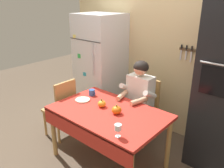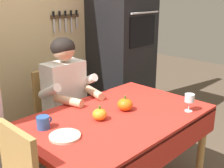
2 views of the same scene
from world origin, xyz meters
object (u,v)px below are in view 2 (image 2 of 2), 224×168
at_px(seated_person, 69,96).
at_px(coffee_mug, 43,123).
at_px(wall_oven, 122,42).
at_px(pumpkin_medium, 100,114).
at_px(dining_table, 118,126).
at_px(pumpkin_large, 125,104).
at_px(wine_glass, 190,99).
at_px(serving_tray, 65,136).
at_px(chair_behind_person, 58,114).

distance_m(seated_person, coffee_mug, 0.64).
relative_size(wall_oven, pumpkin_medium, 19.61).
bearing_deg(dining_table, pumpkin_medium, 159.88).
distance_m(wall_oven, dining_table, 1.45).
xyz_separation_m(wall_oven, pumpkin_large, (-0.93, -0.89, -0.26)).
bearing_deg(wine_glass, dining_table, 143.42).
distance_m(wine_glass, serving_tray, 0.97).
relative_size(seated_person, serving_tray, 6.25).
bearing_deg(pumpkin_large, chair_behind_person, 97.23).
distance_m(coffee_mug, wine_glass, 1.08).
height_order(wall_oven, chair_behind_person, wall_oven).
xyz_separation_m(chair_behind_person, pumpkin_large, (0.10, -0.76, 0.28)).
relative_size(coffee_mug, pumpkin_large, 0.96).
relative_size(wall_oven, coffee_mug, 18.38).
bearing_deg(wall_oven, chair_behind_person, -172.80).
bearing_deg(dining_table, serving_tray, 177.41).
bearing_deg(chair_behind_person, coffee_mug, -131.93).
relative_size(chair_behind_person, pumpkin_medium, 8.68).
bearing_deg(wall_oven, coffee_mug, -155.57).
xyz_separation_m(seated_person, pumpkin_large, (0.10, -0.57, 0.05)).
distance_m(chair_behind_person, coffee_mug, 0.81).
distance_m(pumpkin_large, pumpkin_medium, 0.26).
bearing_deg(coffee_mug, pumpkin_medium, -25.91).
bearing_deg(pumpkin_large, pumpkin_medium, 176.90).
relative_size(dining_table, wine_glass, 10.10).
distance_m(dining_table, seated_person, 0.61).
bearing_deg(pumpkin_large, serving_tray, -178.42).
height_order(wall_oven, coffee_mug, wall_oven).
xyz_separation_m(dining_table, seated_person, (0.02, 0.60, 0.08)).
bearing_deg(pumpkin_medium, wine_glass, -33.08).
relative_size(seated_person, pumpkin_medium, 11.63).
distance_m(seated_person, wine_glass, 1.02).
bearing_deg(coffee_mug, serving_tray, -83.24).
relative_size(dining_table, coffee_mug, 12.25).
distance_m(pumpkin_medium, serving_tray, 0.33).
bearing_deg(seated_person, pumpkin_large, -80.40).
xyz_separation_m(coffee_mug, wine_glass, (0.93, -0.55, 0.06)).
xyz_separation_m(coffee_mug, serving_tray, (0.02, -0.20, -0.04)).
distance_m(wall_oven, seated_person, 1.12).
height_order(coffee_mug, serving_tray, coffee_mug).
xyz_separation_m(seated_person, wine_glass, (0.42, -0.93, 0.10)).
height_order(chair_behind_person, seated_person, seated_person).
bearing_deg(pumpkin_medium, pumpkin_large, -3.10).
bearing_deg(wine_glass, pumpkin_medium, 146.92).
xyz_separation_m(dining_table, chair_behind_person, (0.02, 0.79, -0.14)).
xyz_separation_m(chair_behind_person, serving_tray, (-0.49, -0.77, 0.24)).
bearing_deg(seated_person, pumpkin_medium, -106.12).
xyz_separation_m(seated_person, coffee_mug, (-0.51, -0.38, 0.05)).
bearing_deg(pumpkin_large, seated_person, 99.60).
relative_size(dining_table, pumpkin_medium, 13.07).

